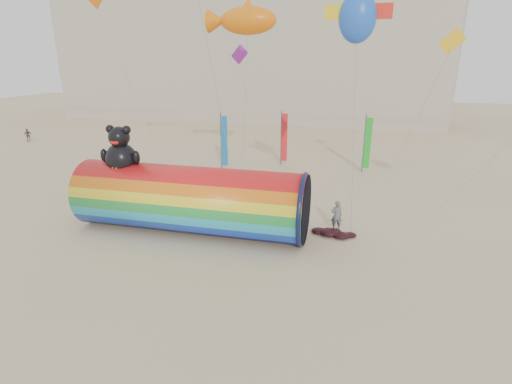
% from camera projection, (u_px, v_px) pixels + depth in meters
% --- Properties ---
extents(ground, '(160.00, 160.00, 0.00)m').
position_uv_depth(ground, '(241.00, 239.00, 22.76)').
color(ground, '#CCB58C').
rests_on(ground, ground).
extents(hotel_building, '(60.40, 15.40, 20.60)m').
position_uv_depth(hotel_building, '(248.00, 53.00, 64.37)').
color(hotel_building, '#B7AD99').
rests_on(hotel_building, ground).
extents(windsock_assembly, '(13.54, 4.12, 6.24)m').
position_uv_depth(windsock_assembly, '(190.00, 198.00, 23.25)').
color(windsock_assembly, red).
rests_on(windsock_assembly, ground).
extents(kite_handler, '(0.78, 0.63, 1.86)m').
position_uv_depth(kite_handler, '(337.00, 216.00, 23.69)').
color(kite_handler, slate).
rests_on(kite_handler, ground).
extents(fabric_bundle, '(2.62, 1.35, 0.41)m').
position_uv_depth(fabric_bundle, '(333.00, 233.00, 23.17)').
color(fabric_bundle, '#350912').
rests_on(fabric_bundle, ground).
extents(festival_banners, '(13.16, 3.06, 5.20)m').
position_uv_depth(festival_banners, '(291.00, 141.00, 36.17)').
color(festival_banners, '#59595E').
rests_on(festival_banners, ground).
extents(flying_kites, '(29.47, 13.58, 9.21)m').
position_uv_depth(flying_kites, '(294.00, 21.00, 23.29)').
color(flying_kites, orange).
rests_on(flying_kites, ground).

